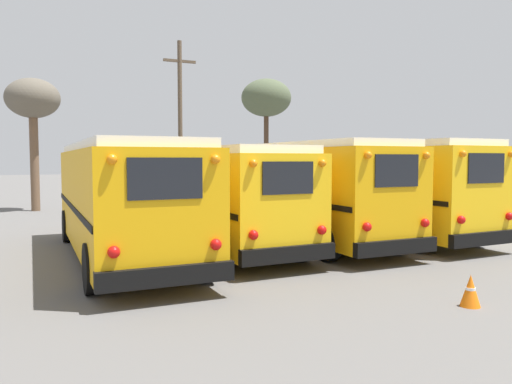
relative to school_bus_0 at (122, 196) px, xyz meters
name	(u,v)px	position (x,y,z in m)	size (l,w,h in m)	color
ground_plane	(258,242)	(4.39, 0.90, -1.68)	(160.00, 160.00, 0.00)	#5B5956
school_bus_0	(122,196)	(0.00, 0.00, 0.00)	(2.63, 9.63, 3.07)	#E5A00C
school_bus_1	(207,191)	(2.93, 1.65, -0.05)	(2.64, 10.93, 2.99)	yellow
school_bus_2	(293,187)	(5.86, 1.21, 0.04)	(2.52, 10.53, 3.17)	#E5A00C
school_bus_3	(365,184)	(8.79, 1.20, 0.07)	(2.83, 10.46, 3.22)	yellow
utility_pole	(180,121)	(5.36, 13.28, 3.08)	(1.80, 0.24, 9.09)	brown
bare_tree_0	(266,99)	(13.67, 19.72, 5.39)	(3.65, 3.65, 8.52)	#473323
bare_tree_1	(33,102)	(-2.01, 14.44, 3.88)	(2.68, 2.68, 6.76)	brown
traffic_cone	(470,291)	(4.96, -7.08, -1.39)	(0.36, 0.36, 0.58)	orange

